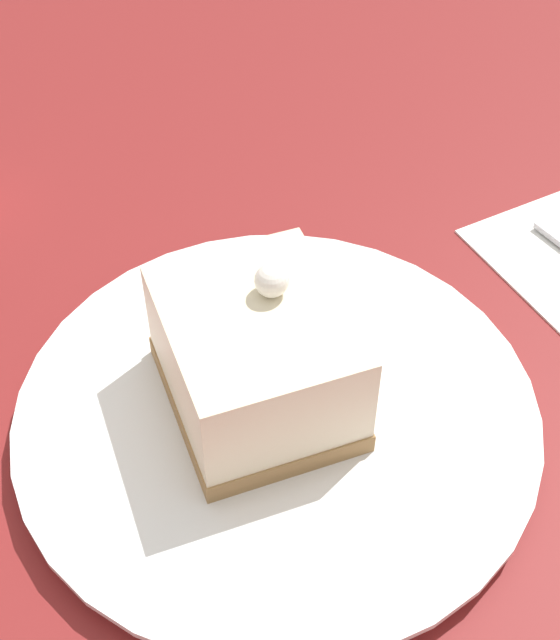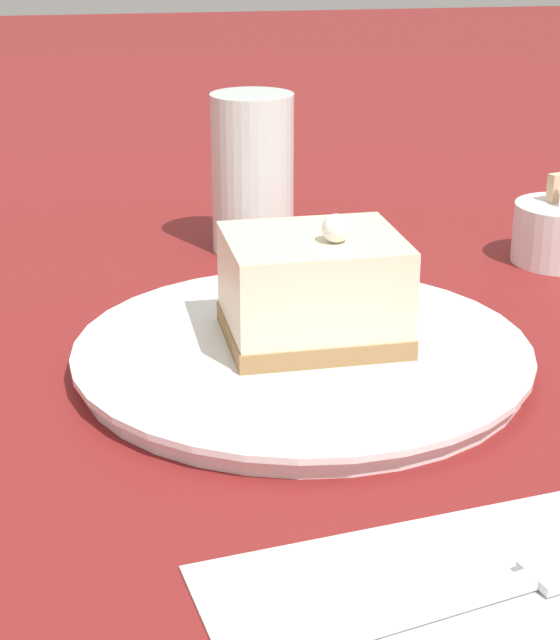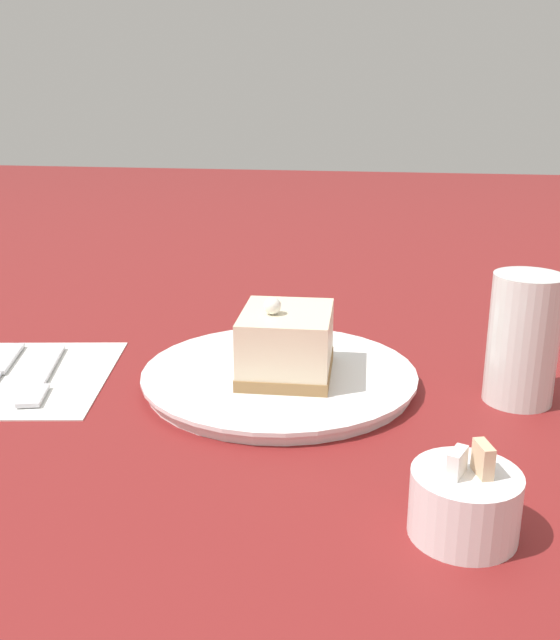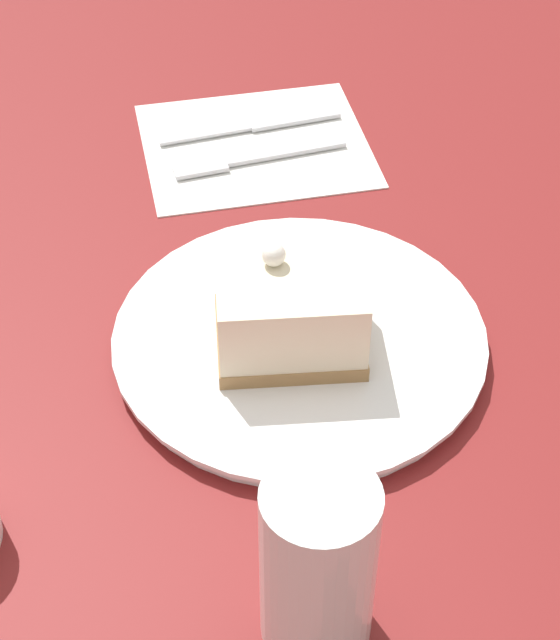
% 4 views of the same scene
% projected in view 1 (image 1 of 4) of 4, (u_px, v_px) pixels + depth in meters
% --- Properties ---
extents(ground_plane, '(4.00, 4.00, 0.00)m').
position_uv_depth(ground_plane, '(252.00, 401.00, 0.49)').
color(ground_plane, maroon).
extents(plate, '(0.28, 0.28, 0.01)m').
position_uv_depth(plate, '(277.00, 413.00, 0.48)').
color(plate, white).
rests_on(plate, ground_plane).
extents(cake_slice, '(0.09, 0.11, 0.08)m').
position_uv_depth(cake_slice, '(251.00, 359.00, 0.45)').
color(cake_slice, '#9E7547').
rests_on(cake_slice, plate).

